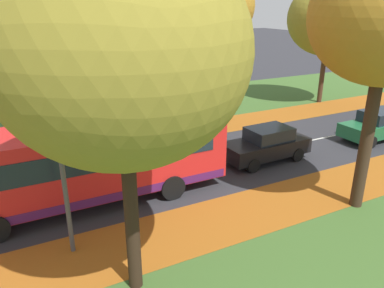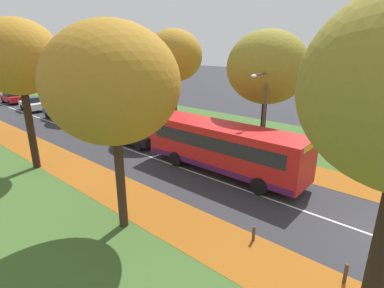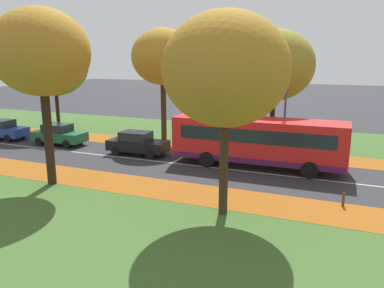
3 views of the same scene
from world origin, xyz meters
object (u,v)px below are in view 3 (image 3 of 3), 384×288
tree_right_far (54,65)px  streetlamp_right (285,103)px  tree_left_mid (41,53)px  bollard_third (343,200)px  tree_left_near (226,70)px  car_green_following (59,134)px  tree_right_mid (163,57)px  tree_right_near (275,65)px  car_blue_third_in_line (2,129)px  car_black_lead (137,143)px  bus (258,140)px

tree_right_far → streetlamp_right: (-2.69, -21.01, -2.17)m
tree_left_mid → bollard_third: size_ratio=13.89×
tree_left_near → car_green_following: tree_left_near is taller
tree_right_far → tree_left_near: bearing=-122.4°
tree_left_mid → tree_right_mid: tree_left_mid is taller
tree_right_far → streetlamp_right: size_ratio=1.44×
car_green_following → tree_right_near: bearing=-72.7°
tree_left_mid → tree_right_near: bearing=-37.4°
tree_right_near → car_blue_third_in_line: 22.44m
tree_right_mid → car_black_lead: size_ratio=2.09×
tree_right_near → tree_right_far: bearing=89.7°
car_green_following → tree_right_mid: bearing=-56.4°
bollard_third → car_green_following: size_ratio=0.15×
tree_left_mid → tree_right_near: (12.33, -9.41, -0.76)m
tree_left_mid → tree_right_far: (12.42, 10.39, -0.91)m
tree_right_mid → car_green_following: size_ratio=2.10×
tree_right_near → bus: size_ratio=0.82×
tree_left_mid → bus: bearing=-52.4°
tree_right_near → bus: 6.65m
tree_right_near → car_blue_third_in_line: bearing=103.1°
bollard_third → car_blue_third_in_line: car_blue_third_in_line is taller
tree_right_mid → tree_right_far: size_ratio=1.03×
tree_left_mid → car_black_lead: 9.39m
tree_left_near → streetlamp_right: tree_left_near is taller
tree_left_mid → bollard_third: bearing=-80.4°
streetlamp_right → car_blue_third_in_line: 22.76m
tree_right_near → bollard_third: bearing=-152.8°
tree_left_near → tree_right_near: tree_right_near is taller
tree_right_near → tree_right_far: tree_right_far is taller
streetlamp_right → tree_left_near: bearing=174.5°
car_black_lead → bollard_third: bearing=-109.2°
bollard_third → tree_left_near: bearing=119.8°
car_black_lead → bus: bearing=-88.7°
tree_right_mid → bollard_third: tree_right_mid is taller
tree_right_far → car_green_following: tree_right_far is taller
tree_right_far → car_green_following: size_ratio=2.05×
streetlamp_right → car_blue_third_in_line: (-2.34, 22.45, -2.92)m
car_black_lead → car_blue_third_in_line: (0.26, 12.96, 0.00)m
streetlamp_right → tree_right_mid: bearing=76.8°
streetlamp_right → car_green_following: (-2.21, 16.67, -2.92)m
tree_right_mid → bollard_third: bearing=-124.9°
tree_right_near → car_black_lead: (-5.21, 8.28, -5.25)m
streetlamp_right → bollard_third: bearing=-152.0°
tree_right_mid → car_blue_third_in_line: (-4.65, 12.58, -5.82)m
streetlamp_right → tree_right_near: bearing=24.9°
tree_right_near → tree_right_mid: tree_right_mid is taller
tree_right_mid → tree_right_far: 11.17m
bollard_third → bus: (4.85, 5.01, 1.38)m
tree_right_far → streetlamp_right: 21.29m
bus → car_black_lead: bus is taller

